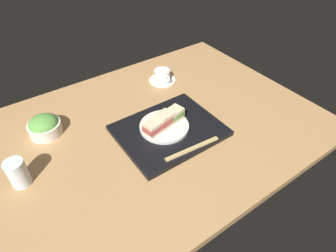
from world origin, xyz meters
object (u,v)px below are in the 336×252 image
object	(u,v)px
sandwich_far	(174,114)
chopsticks_pair	(192,149)
sandwich_near	(153,127)
salad_bowl	(44,126)
sandwich_middle	(164,120)
sandwich_plate	(164,126)
coffee_cup	(162,76)
drinking_glass	(18,173)

from	to	relation	value
sandwich_far	chopsticks_pair	world-z (taller)	sandwich_far
sandwich_near	salad_bowl	distance (cm)	43.70
sandwich_near	chopsticks_pair	size ratio (longest dim) A/B	0.34
sandwich_middle	chopsticks_pair	xyz separation A→B (cm)	(1.63, -16.08, -3.76)
sandwich_far	salad_bowl	world-z (taller)	same
sandwich_middle	sandwich_far	world-z (taller)	sandwich_middle
sandwich_plate	coffee_cup	size ratio (longest dim) A/B	1.47
sandwich_plate	sandwich_middle	xyz separation A→B (cm)	(-0.00, 0.00, 3.47)
sandwich_near	chopsticks_pair	bearing A→B (deg)	-63.61
sandwich_near	sandwich_far	size ratio (longest dim) A/B	0.99
drinking_glass	coffee_cup	bearing A→B (deg)	19.05
chopsticks_pair	coffee_cup	distance (cm)	52.00
chopsticks_pair	sandwich_far	bearing A→B (deg)	76.25
sandwich_middle	salad_bowl	bearing A→B (deg)	146.12
sandwich_middle	sandwich_plate	bearing A→B (deg)	-63.43
coffee_cup	chopsticks_pair	bearing A→B (deg)	-111.84
sandwich_plate	chopsticks_pair	xyz separation A→B (cm)	(1.63, -16.08, -0.28)
sandwich_far	sandwich_middle	bearing A→B (deg)	-169.69
chopsticks_pair	coffee_cup	bearing A→B (deg)	68.16
sandwich_middle	coffee_cup	bearing A→B (deg)	56.90
salad_bowl	sandwich_plate	bearing A→B (deg)	-33.88
sandwich_plate	chopsticks_pair	size ratio (longest dim) A/B	0.87
sandwich_far	drinking_glass	bearing A→B (deg)	175.06
sandwich_plate	sandwich_far	xyz separation A→B (cm)	(5.83, 1.06, 3.03)
sandwich_plate	salad_bowl	xyz separation A→B (cm)	(-39.60, 26.59, 1.04)
sandwich_middle	chopsticks_pair	bearing A→B (deg)	-84.21
sandwich_middle	chopsticks_pair	world-z (taller)	sandwich_middle
sandwich_far	sandwich_near	bearing A→B (deg)	-169.69
sandwich_far	coffee_cup	distance (cm)	34.75
sandwich_far	salad_bowl	size ratio (longest dim) A/B	0.61
sandwich_plate	drinking_glass	world-z (taller)	drinking_glass
sandwich_far	drinking_glass	size ratio (longest dim) A/B	0.79
chopsticks_pair	drinking_glass	distance (cm)	60.13
sandwich_plate	coffee_cup	bearing A→B (deg)	56.90
sandwich_plate	sandwich_near	bearing A→B (deg)	-169.69
sandwich_middle	sandwich_far	distance (cm)	5.94
salad_bowl	drinking_glass	size ratio (longest dim) A/B	1.28
chopsticks_pair	salad_bowl	bearing A→B (deg)	134.02
sandwich_near	drinking_glass	world-z (taller)	drinking_glass
sandwich_far	coffee_cup	size ratio (longest dim) A/B	0.59
coffee_cup	drinking_glass	xyz separation A→B (cm)	(-75.12, -25.94, 2.45)
sandwich_near	coffee_cup	xyz separation A→B (cm)	(26.80, 33.24, -3.17)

